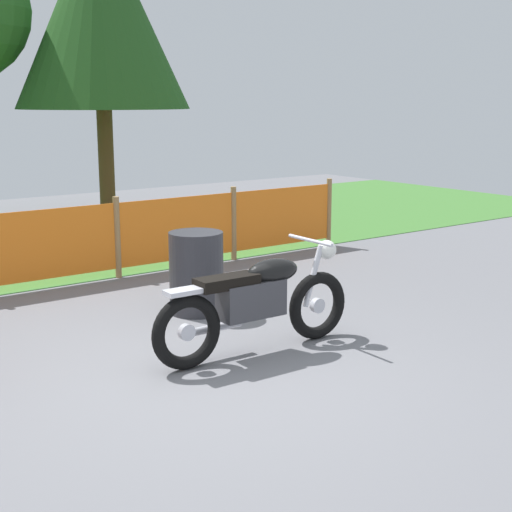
% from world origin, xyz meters
% --- Properties ---
extents(ground, '(24.00, 24.00, 0.02)m').
position_xyz_m(ground, '(0.00, 0.00, -0.01)').
color(ground, slate).
extents(barrier_fence, '(9.13, 0.08, 1.05)m').
position_xyz_m(barrier_fence, '(0.00, 3.58, 0.54)').
color(barrier_fence, '#997547').
rests_on(barrier_fence, ground).
extents(tree_rightmost, '(3.05, 3.05, 5.47)m').
position_xyz_m(tree_rightmost, '(2.60, 7.44, 3.76)').
color(tree_rightmost, brown).
rests_on(tree_rightmost, ground).
extents(motorcycle_lead, '(2.09, 0.62, 0.99)m').
position_xyz_m(motorcycle_lead, '(0.62, 0.19, 0.48)').
color(motorcycle_lead, black).
rests_on(motorcycle_lead, ground).
extents(spare_drum, '(0.58, 0.58, 0.88)m').
position_xyz_m(spare_drum, '(0.87, 1.62, 0.44)').
color(spare_drum, '#2D2D33').
rests_on(spare_drum, ground).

